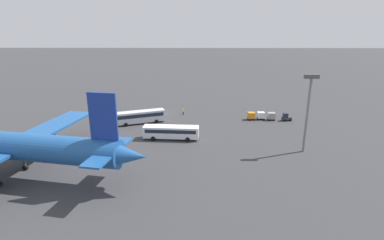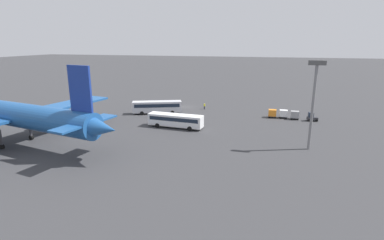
# 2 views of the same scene
# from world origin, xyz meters

# --- Properties ---
(ground_plane) EXTENTS (600.00, 600.00, 0.00)m
(ground_plane) POSITION_xyz_m (0.00, 0.00, 0.00)
(ground_plane) COLOR #38383A
(shuttle_bus_near) EXTENTS (13.00, 7.22, 3.34)m
(shuttle_bus_near) POSITION_xyz_m (5.03, 9.96, 2.00)
(shuttle_bus_near) COLOR silver
(shuttle_bus_near) RESTS_ON ground
(shuttle_bus_far) EXTENTS (12.56, 3.76, 3.02)m
(shuttle_bus_far) POSITION_xyz_m (-3.98, 21.43, 1.82)
(shuttle_bus_far) COLOR white
(shuttle_bus_far) RESTS_ON ground
(baggage_tug) EXTENTS (2.61, 2.04, 2.10)m
(baggage_tug) POSITION_xyz_m (-34.02, 7.13, 0.94)
(baggage_tug) COLOR #333338
(baggage_tug) RESTS_ON ground
(worker_person) EXTENTS (0.38, 0.38, 1.74)m
(worker_person) POSITION_xyz_m (-5.92, 1.35, 0.87)
(worker_person) COLOR #1E1E2D
(worker_person) RESTS_ON ground
(cargo_cart_grey) EXTENTS (2.00, 1.68, 2.06)m
(cargo_cart_grey) POSITION_xyz_m (-30.11, 6.56, 1.19)
(cargo_cart_grey) COLOR #38383D
(cargo_cart_grey) RESTS_ON ground
(cargo_cart_white) EXTENTS (2.00, 1.68, 2.06)m
(cargo_cart_white) POSITION_xyz_m (-27.41, 6.04, 1.19)
(cargo_cart_white) COLOR #38383D
(cargo_cart_white) RESTS_ON ground
(cargo_cart_orange) EXTENTS (2.00, 1.68, 2.06)m
(cargo_cart_orange) POSITION_xyz_m (-24.72, 6.28, 1.19)
(cargo_cart_orange) COLOR #38383D
(cargo_cart_orange) RESTS_ON ground
(light_pole) EXTENTS (2.80, 0.70, 15.69)m
(light_pole) POSITION_xyz_m (-31.40, 28.21, 9.77)
(light_pole) COLOR slate
(light_pole) RESTS_ON ground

